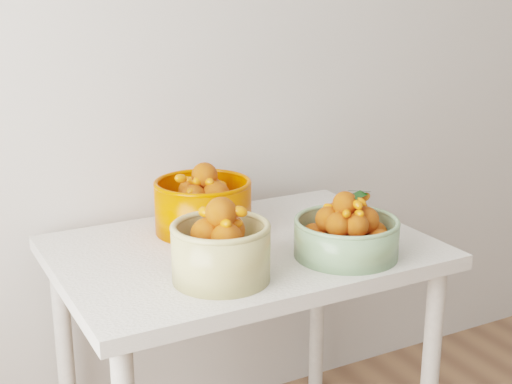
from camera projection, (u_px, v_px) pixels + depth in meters
table at (243, 278)px, 1.97m from camera, size 1.00×0.70×0.75m
bowl_cream at (221, 249)px, 1.70m from camera, size 0.29×0.29×0.21m
bowl_green at (347, 234)px, 1.85m from camera, size 0.35×0.35×0.18m
bowl_orange at (203, 205)px, 2.03m from camera, size 0.34×0.34×0.20m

